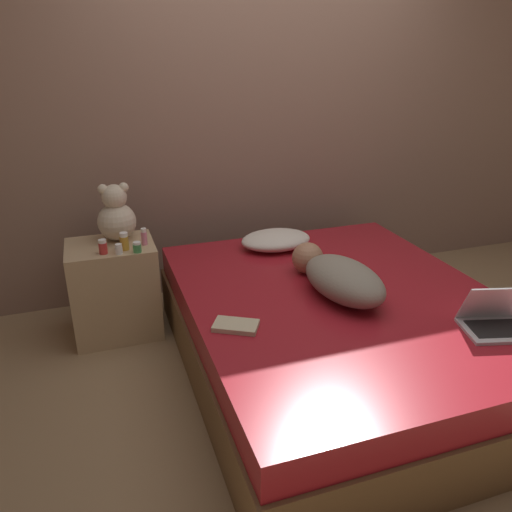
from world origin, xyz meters
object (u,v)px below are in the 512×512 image
Objects in this scene: laptop at (495,320)px; teddy_bear at (116,216)px; bottle_pink at (144,237)px; bottle_white at (119,249)px; bottle_green at (137,247)px; pillow at (276,240)px; bottle_amber at (124,241)px; bottle_red at (103,247)px; book at (236,326)px; person_lying at (339,277)px.

teddy_bear is (-1.61, 1.45, 0.24)m from laptop.
bottle_white is at bearing -146.79° from bottle_pink.
bottle_green is at bearing -116.58° from bottle_pink.
pillow is at bearing 6.20° from bottle_white.
teddy_bear is at bearing 109.13° from bottle_green.
bottle_pink is 0.19m from bottle_white.
bottle_amber is at bearing 156.59° from laptop.
bottle_white is (-0.04, -0.06, -0.02)m from bottle_amber.
teddy_bear reaches higher than bottle_white.
bottle_white is at bearing -94.05° from teddy_bear.
bottle_amber reaches higher than pillow.
laptop is at bearing -35.82° from bottle_red.
bottle_amber reaches higher than bottle_red.
bottle_green is at bearing 156.85° from laptop.
teddy_bear reaches higher than bottle_red.
bottle_red is at bearing -169.39° from bottle_amber.
bottle_white is (-0.10, 0.01, -0.00)m from bottle_green.
teddy_bear reaches higher than book.
bottle_red reaches higher than pillow.
bottle_red is at bearing -164.01° from bottle_pink.
person_lying is at bearing -32.74° from bottle_amber.
bottle_white is (-0.02, -0.24, -0.13)m from teddy_bear.
bottle_pink reaches higher than bottle_green.
laptop is 5.60× the size of bottle_green.
person_lying is 1.40m from teddy_bear.
bottle_red is at bearing 158.24° from bottle_white.
bottle_red is (-0.10, -0.21, -0.11)m from teddy_bear.
bottle_pink is 0.12m from bottle_green.
person_lying is 0.66m from book.
pillow is 4.41× the size of bottle_amber.
bottle_green is (0.09, -0.25, -0.12)m from teddy_bear.
laptop is 5.79× the size of bottle_white.
bottle_red is at bearing -116.10° from teddy_bear.
bottle_red reaches higher than book.
book is (-0.55, -0.91, -0.05)m from pillow.
teddy_bear reaches higher than bottle_green.
bottle_amber is 0.07m from bottle_white.
bottle_green reaches higher than bottle_white.
pillow is 1.91× the size of book.
laptop is 0.99× the size of teddy_bear.
bottle_white is 0.25× the size of book.
bottle_amber is at bearing 135.99° from bottle_green.
book is at bearing -63.36° from bottle_amber.
bottle_amber is at bearing -158.78° from bottle_pink.
bottle_red is at bearing 123.60° from book.
laptop and bottle_red have the same top height.
bottle_red is 0.09m from bottle_white.
laptop is 3.40× the size of bottle_pink.
bottle_pink is at bearing -179.56° from pillow.
person_lying is 1.26m from bottle_amber.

